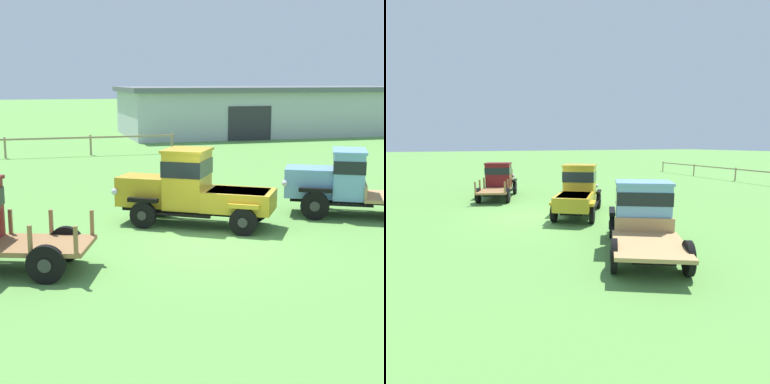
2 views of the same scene
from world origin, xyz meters
TOP-DOWN VIEW (x-y plane):
  - ground_plane at (0.00, 0.00)m, footprint 240.00×240.00m
  - paddock_fence at (-5.81, 19.31)m, footprint 19.20×0.38m
  - vintage_truck_foreground_near at (-5.88, -0.58)m, footprint 4.86×2.92m
  - vintage_truck_second_in_line at (0.16, 2.15)m, footprint 4.72×3.66m
  - vintage_truck_midrow_center at (5.09, 2.18)m, footprint 4.89×3.68m

SIDE VIEW (x-z plane):
  - ground_plane at x=0.00m, z-range 0.00..0.00m
  - paddock_fence at x=-5.81m, z-range 0.30..1.45m
  - vintage_truck_foreground_near at x=-5.88m, z-range 0.04..2.11m
  - vintage_truck_midrow_center at x=5.09m, z-range 0.04..2.13m
  - vintage_truck_second_in_line at x=0.16m, z-range -0.03..2.23m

